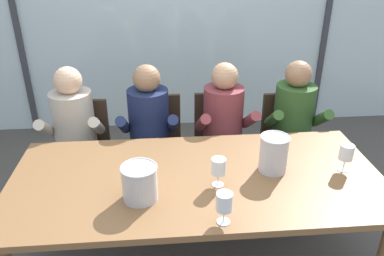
{
  "coord_description": "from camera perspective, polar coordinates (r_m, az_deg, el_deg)",
  "views": [
    {
      "loc": [
        -0.2,
        -1.92,
        2.03
      ],
      "look_at": [
        0.0,
        0.35,
        0.9
      ],
      "focal_mm": 35.89,
      "sensor_mm": 36.0,
      "label": 1
    }
  ],
  "objects": [
    {
      "name": "hillside_vineyard",
      "position": [
        7.77,
        -3.6,
        17.37
      ],
      "size": [
        13.43,
        2.4,
        1.62
      ],
      "primitive_type": "cube",
      "color": "#477A38",
      "rests_on": "ground"
    },
    {
      "name": "person_maroon_top",
      "position": [
        3.07,
        4.91,
        0.05
      ],
      "size": [
        0.48,
        0.62,
        1.18
      ],
      "rotation": [
        0.0,
        0.0,
        0.06
      ],
      "color": "brown",
      "rests_on": "ground"
    },
    {
      "name": "person_navy_polo",
      "position": [
        3.03,
        -6.43,
        -0.39
      ],
      "size": [
        0.47,
        0.61,
        1.18
      ],
      "rotation": [
        0.0,
        0.0,
        -0.02
      ],
      "color": "#192347",
      "rests_on": "ground"
    },
    {
      "name": "chair_right_of_center",
      "position": [
        3.38,
        14.06,
        -1.33
      ],
      "size": [
        0.45,
        0.45,
        0.86
      ],
      "rotation": [
        0.0,
        0.0,
        0.03
      ],
      "color": "#332319",
      "rests_on": "ground"
    },
    {
      "name": "person_beige_jumper",
      "position": [
        3.1,
        -17.19,
        -0.79
      ],
      "size": [
        0.47,
        0.62,
        1.18
      ],
      "rotation": [
        0.0,
        0.0,
        0.03
      ],
      "color": "#B7AD9E",
      "rests_on": "ground"
    },
    {
      "name": "person_olive_shirt",
      "position": [
        3.21,
        15.04,
        0.44
      ],
      "size": [
        0.48,
        0.62,
        1.18
      ],
      "rotation": [
        0.0,
        0.0,
        -0.06
      ],
      "color": "#2D5123",
      "rests_on": "ground"
    },
    {
      "name": "ice_bucket_secondary",
      "position": [
        2.1,
        -7.79,
        -7.98
      ],
      "size": [
        0.2,
        0.2,
        0.2
      ],
      "color": "#B7B7BC",
      "rests_on": "dining_table"
    },
    {
      "name": "wine_glass_center_pour",
      "position": [
        2.18,
        3.96,
        -5.89
      ],
      "size": [
        0.08,
        0.08,
        0.17
      ],
      "color": "silver",
      "rests_on": "dining_table"
    },
    {
      "name": "chair_near_curtain",
      "position": [
        3.28,
        -15.99,
        -2.52
      ],
      "size": [
        0.47,
        0.47,
        0.86
      ],
      "rotation": [
        0.0,
        0.0,
        -0.07
      ],
      "color": "#332319",
      "rests_on": "ground"
    },
    {
      "name": "ground",
      "position": [
        3.56,
        -0.91,
        -8.28
      ],
      "size": [
        14.0,
        14.0,
        0.0
      ],
      "primitive_type": "plane",
      "color": "#4C4742"
    },
    {
      "name": "window_mullion_left",
      "position": [
        4.52,
        -24.82,
        14.85
      ],
      "size": [
        0.06,
        0.06,
        2.6
      ],
      "primitive_type": "cube",
      "color": "#38383D",
      "rests_on": "ground"
    },
    {
      "name": "window_glass_panel",
      "position": [
        4.29,
        -2.35,
        16.66
      ],
      "size": [
        7.43,
        0.03,
        2.6
      ],
      "primitive_type": "cube",
      "color": "silver",
      "rests_on": "ground"
    },
    {
      "name": "chair_center",
      "position": [
        3.28,
        4.07,
        -1.41
      ],
      "size": [
        0.46,
        0.46,
        0.86
      ],
      "rotation": [
        0.0,
        0.0,
        -0.06
      ],
      "color": "#332319",
      "rests_on": "ground"
    },
    {
      "name": "window_mullion_right",
      "position": [
        4.66,
        19.55,
        16.02
      ],
      "size": [
        0.06,
        0.06,
        2.6
      ],
      "primitive_type": "cube",
      "color": "#38383D",
      "rests_on": "ground"
    },
    {
      "name": "ice_bucket_primary",
      "position": [
        2.37,
        12.04,
        -3.67
      ],
      "size": [
        0.18,
        0.18,
        0.23
      ],
      "color": "#B7B7BC",
      "rests_on": "dining_table"
    },
    {
      "name": "dining_table",
      "position": [
        2.36,
        0.74,
        -8.58
      ],
      "size": [
        2.23,
        1.02,
        0.75
      ],
      "color": "brown",
      "rests_on": "ground"
    },
    {
      "name": "wine_glass_by_left_taster",
      "position": [
        1.92,
        4.82,
        -11.06
      ],
      "size": [
        0.08,
        0.08,
        0.17
      ],
      "color": "silver",
      "rests_on": "dining_table"
    },
    {
      "name": "chair_left_of_center",
      "position": [
        3.25,
        -5.33,
        -1.74
      ],
      "size": [
        0.45,
        0.45,
        0.86
      ],
      "rotation": [
        0.0,
        0.0,
        -0.02
      ],
      "color": "#332319",
      "rests_on": "ground"
    },
    {
      "name": "wine_glass_near_bucket",
      "position": [
        2.5,
        21.95,
        -3.52
      ],
      "size": [
        0.08,
        0.08,
        0.17
      ],
      "color": "silver",
      "rests_on": "dining_table"
    }
  ]
}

